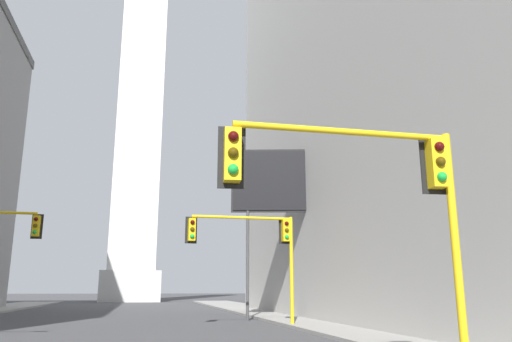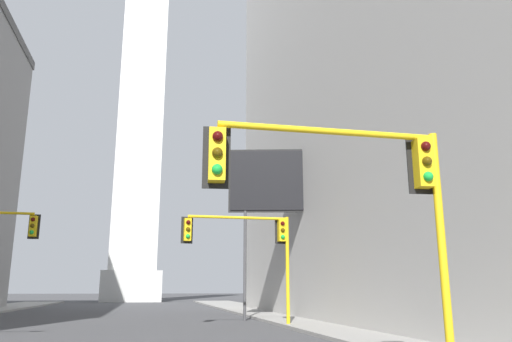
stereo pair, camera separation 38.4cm
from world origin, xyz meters
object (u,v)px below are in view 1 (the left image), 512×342
object	(u,v)px
traffic_light_mid_right	(256,241)
billboard_sign	(283,184)
obelisk	(143,77)
traffic_light_near_right	(375,184)

from	to	relation	value
traffic_light_mid_right	billboard_sign	world-z (taller)	billboard_sign
obelisk	traffic_light_mid_right	distance (m)	60.78
traffic_light_near_right	traffic_light_mid_right	bearing A→B (deg)	87.43
traffic_light_mid_right	billboard_sign	size ratio (longest dim) A/B	0.54
traffic_light_mid_right	obelisk	bearing A→B (deg)	97.88
traffic_light_near_right	billboard_sign	bearing A→B (deg)	80.11
obelisk	traffic_light_near_right	world-z (taller)	obelisk
obelisk	billboard_sign	size ratio (longest dim) A/B	6.92
traffic_light_mid_right	billboard_sign	distance (m)	6.81
obelisk	traffic_light_mid_right	size ratio (longest dim) A/B	12.92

